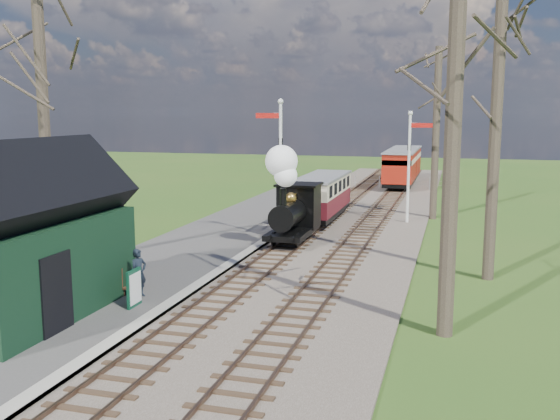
{
  "coord_description": "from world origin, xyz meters",
  "views": [
    {
      "loc": [
        6.63,
        -9.84,
        5.65
      ],
      "look_at": [
        -0.41,
        14.91,
        1.6
      ],
      "focal_mm": 40.0,
      "sensor_mm": 36.0,
      "label": 1
    }
  ],
  "objects_px": {
    "sign_board": "(134,288)",
    "red_carriage_a": "(400,168)",
    "red_carriage_b": "(406,163)",
    "person": "(139,273)",
    "bench": "(129,277)",
    "station_shed": "(29,240)",
    "locomotive": "(292,201)",
    "semaphore_near": "(279,160)",
    "semaphore_far": "(410,158)",
    "coach": "(322,195)"
  },
  "relations": [
    {
      "from": "semaphore_far",
      "to": "red_carriage_b",
      "type": "bearing_deg",
      "value": 95.1
    },
    {
      "from": "red_carriage_a",
      "to": "person",
      "type": "height_order",
      "value": "red_carriage_a"
    },
    {
      "from": "coach",
      "to": "red_carriage_a",
      "type": "bearing_deg",
      "value": 80.15
    },
    {
      "from": "bench",
      "to": "person",
      "type": "bearing_deg",
      "value": -41.92
    },
    {
      "from": "station_shed",
      "to": "bench",
      "type": "xyz_separation_m",
      "value": [
        1.32,
        2.87,
        -1.66
      ]
    },
    {
      "from": "sign_board",
      "to": "person",
      "type": "relative_size",
      "value": 0.74
    },
    {
      "from": "station_shed",
      "to": "locomotive",
      "type": "height_order",
      "value": "station_shed"
    },
    {
      "from": "coach",
      "to": "semaphore_far",
      "type": "bearing_deg",
      "value": 7.89
    },
    {
      "from": "station_shed",
      "to": "sign_board",
      "type": "height_order",
      "value": "station_shed"
    },
    {
      "from": "semaphore_far",
      "to": "red_carriage_a",
      "type": "distance_m",
      "value": 14.58
    },
    {
      "from": "coach",
      "to": "bench",
      "type": "xyz_separation_m",
      "value": [
        -2.97,
        -14.52,
        -0.81
      ]
    },
    {
      "from": "station_shed",
      "to": "person",
      "type": "bearing_deg",
      "value": 49.44
    },
    {
      "from": "semaphore_far",
      "to": "locomotive",
      "type": "xyz_separation_m",
      "value": [
        -4.39,
        -6.67,
        -1.42
      ]
    },
    {
      "from": "station_shed",
      "to": "bench",
      "type": "bearing_deg",
      "value": 65.27
    },
    {
      "from": "semaphore_near",
      "to": "person",
      "type": "xyz_separation_m",
      "value": [
        -1.56,
        -9.7,
        -2.7
      ]
    },
    {
      "from": "station_shed",
      "to": "coach",
      "type": "xyz_separation_m",
      "value": [
        4.3,
        17.4,
        -0.85
      ]
    },
    {
      "from": "station_shed",
      "to": "person",
      "type": "relative_size",
      "value": 4.34
    },
    {
      "from": "locomotive",
      "to": "person",
      "type": "xyz_separation_m",
      "value": [
        -2.32,
        -9.04,
        -1.01
      ]
    },
    {
      "from": "station_shed",
      "to": "bench",
      "type": "distance_m",
      "value": 3.57
    },
    {
      "from": "semaphore_far",
      "to": "coach",
      "type": "distance_m",
      "value": 4.82
    },
    {
      "from": "locomotive",
      "to": "station_shed",
      "type": "bearing_deg",
      "value": -110.71
    },
    {
      "from": "locomotive",
      "to": "bench",
      "type": "height_order",
      "value": "locomotive"
    },
    {
      "from": "semaphore_near",
      "to": "red_carriage_b",
      "type": "bearing_deg",
      "value": 82.58
    },
    {
      "from": "sign_board",
      "to": "person",
      "type": "height_order",
      "value": "person"
    },
    {
      "from": "semaphore_far",
      "to": "bench",
      "type": "bearing_deg",
      "value": -115.91
    },
    {
      "from": "locomotive",
      "to": "semaphore_near",
      "type": "bearing_deg",
      "value": 138.7
    },
    {
      "from": "station_shed",
      "to": "locomotive",
      "type": "distance_m",
      "value": 12.12
    },
    {
      "from": "red_carriage_b",
      "to": "person",
      "type": "height_order",
      "value": "red_carriage_b"
    },
    {
      "from": "locomotive",
      "to": "person",
      "type": "bearing_deg",
      "value": -104.39
    },
    {
      "from": "red_carriage_b",
      "to": "bench",
      "type": "relative_size",
      "value": 3.4
    },
    {
      "from": "semaphore_near",
      "to": "sign_board",
      "type": "height_order",
      "value": "semaphore_near"
    },
    {
      "from": "station_shed",
      "to": "semaphore_near",
      "type": "xyz_separation_m",
      "value": [
        3.53,
        12.0,
        1.35
      ]
    },
    {
      "from": "red_carriage_a",
      "to": "bench",
      "type": "bearing_deg",
      "value": -100.7
    },
    {
      "from": "bench",
      "to": "locomotive",
      "type": "bearing_deg",
      "value": 70.71
    },
    {
      "from": "locomotive",
      "to": "red_carriage_b",
      "type": "bearing_deg",
      "value": 84.38
    },
    {
      "from": "red_carriage_b",
      "to": "person",
      "type": "relative_size",
      "value": 3.7
    },
    {
      "from": "coach",
      "to": "sign_board",
      "type": "bearing_deg",
      "value": -97.12
    },
    {
      "from": "red_carriage_a",
      "to": "sign_board",
      "type": "distance_m",
      "value": 31.3
    },
    {
      "from": "semaphore_far",
      "to": "coach",
      "type": "xyz_separation_m",
      "value": [
        -4.37,
        -0.61,
        -1.93
      ]
    },
    {
      "from": "station_shed",
      "to": "red_carriage_b",
      "type": "bearing_deg",
      "value": 79.68
    },
    {
      "from": "locomotive",
      "to": "coach",
      "type": "relative_size",
      "value": 0.63
    },
    {
      "from": "coach",
      "to": "sign_board",
      "type": "xyz_separation_m",
      "value": [
        -2.0,
        -15.98,
        -0.69
      ]
    },
    {
      "from": "station_shed",
      "to": "bench",
      "type": "height_order",
      "value": "station_shed"
    },
    {
      "from": "locomotive",
      "to": "red_carriage_b",
      "type": "xyz_separation_m",
      "value": [
        2.61,
        26.53,
        -0.37
      ]
    },
    {
      "from": "red_carriage_b",
      "to": "sign_board",
      "type": "bearing_deg",
      "value": -97.19
    },
    {
      "from": "sign_board",
      "to": "bench",
      "type": "xyz_separation_m",
      "value": [
        -0.98,
        1.46,
        -0.13
      ]
    },
    {
      "from": "sign_board",
      "to": "red_carriage_a",
      "type": "bearing_deg",
      "value": 81.55
    },
    {
      "from": "semaphore_near",
      "to": "bench",
      "type": "relative_size",
      "value": 3.94
    },
    {
      "from": "semaphore_near",
      "to": "red_carriage_b",
      "type": "relative_size",
      "value": 1.16
    },
    {
      "from": "semaphore_far",
      "to": "person",
      "type": "distance_m",
      "value": 17.25
    }
  ]
}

